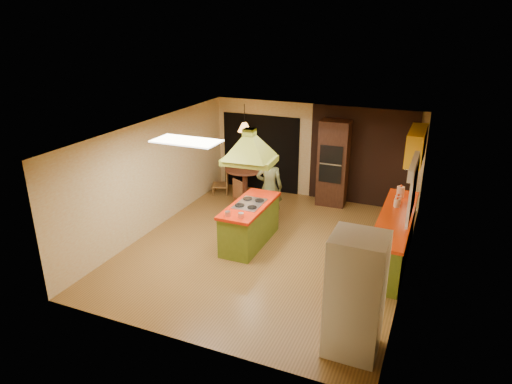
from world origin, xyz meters
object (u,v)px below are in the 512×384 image
at_px(kitchen_island, 250,223).
at_px(canister_large, 400,192).
at_px(man, 269,187).
at_px(refrigerator, 355,295).
at_px(wall_oven, 333,163).
at_px(dining_table, 245,176).

height_order(kitchen_island, canister_large, canister_large).
relative_size(man, refrigerator, 0.92).
distance_m(man, canister_large, 2.91).
distance_m(wall_oven, dining_table, 2.38).
distance_m(refrigerator, wall_oven, 5.64).
bearing_deg(refrigerator, dining_table, 128.38).
relative_size(wall_oven, canister_large, 9.20).
bearing_deg(wall_oven, canister_large, -38.28).
distance_m(dining_table, canister_large, 4.20).
height_order(kitchen_island, dining_table, kitchen_island).
distance_m(kitchen_island, wall_oven, 3.13).
relative_size(kitchen_island, dining_table, 1.70).
relative_size(kitchen_island, refrigerator, 0.98).
bearing_deg(kitchen_island, canister_large, 28.97).
distance_m(kitchen_island, canister_large, 3.30).
bearing_deg(wall_oven, refrigerator, -75.17).
bearing_deg(dining_table, man, -46.25).
distance_m(man, wall_oven, 1.98).
distance_m(kitchen_island, dining_table, 2.78).
bearing_deg(dining_table, wall_oven, 9.81).
xyz_separation_m(refrigerator, wall_oven, (-1.66, 5.39, 0.18)).
relative_size(kitchen_island, wall_oven, 0.82).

